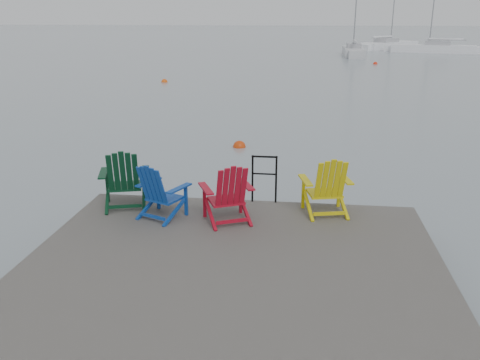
# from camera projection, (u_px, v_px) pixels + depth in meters

# --- Properties ---
(ground) EXTENTS (400.00, 400.00, 0.00)m
(ground) POSITION_uv_depth(u_px,v_px,m) (233.00, 291.00, 7.43)
(ground) COLOR gray
(ground) RESTS_ON ground
(dock) EXTENTS (6.00, 5.00, 1.40)m
(dock) POSITION_uv_depth(u_px,v_px,m) (233.00, 270.00, 7.33)
(dock) COLOR #2D2B28
(dock) RESTS_ON ground
(handrail) EXTENTS (0.48, 0.04, 0.90)m
(handrail) POSITION_uv_depth(u_px,v_px,m) (264.00, 174.00, 9.39)
(handrail) COLOR black
(handrail) RESTS_ON dock
(chair_green) EXTENTS (1.03, 0.98, 1.10)m
(chair_green) POSITION_uv_depth(u_px,v_px,m) (124.00, 178.00, 9.12)
(chair_green) COLOR black
(chair_green) RESTS_ON dock
(chair_blue) EXTENTS (0.95, 0.91, 0.98)m
(chair_blue) POSITION_uv_depth(u_px,v_px,m) (160.00, 191.00, 8.66)
(chair_blue) COLOR navy
(chair_blue) RESTS_ON dock
(chair_red) EXTENTS (1.02, 0.98, 1.04)m
(chair_red) POSITION_uv_depth(u_px,v_px,m) (228.00, 193.00, 8.47)
(chair_red) COLOR #A00B1E
(chair_red) RESTS_ON dock
(chair_yellow) EXTENTS (0.97, 0.91, 1.06)m
(chair_yellow) POSITION_uv_depth(u_px,v_px,m) (327.00, 186.00, 8.80)
(chair_yellow) COLOR #CBBA0B
(chair_yellow) RESTS_ON dock
(sailboat_near) EXTENTS (2.01, 7.19, 10.04)m
(sailboat_near) POSITION_uv_depth(u_px,v_px,m) (353.00, 52.00, 50.17)
(sailboat_near) COLOR silver
(sailboat_near) RESTS_ON ground
(sailboat_mid) EXTENTS (8.01, 8.74, 12.88)m
(sailboat_mid) POSITION_uv_depth(u_px,v_px,m) (388.00, 46.00, 60.37)
(sailboat_mid) COLOR white
(sailboat_mid) RESTS_ON ground
(sailboat_far) EXTENTS (8.82, 4.43, 11.78)m
(sailboat_far) POSITION_uv_depth(u_px,v_px,m) (433.00, 49.00, 54.42)
(sailboat_far) COLOR white
(sailboat_far) RESTS_ON ground
(buoy_a) EXTENTS (0.39, 0.39, 0.39)m
(buoy_a) POSITION_uv_depth(u_px,v_px,m) (239.00, 147.00, 15.55)
(buoy_a) COLOR #C0360B
(buoy_a) RESTS_ON ground
(buoy_b) EXTENTS (0.38, 0.38, 0.38)m
(buoy_b) POSITION_uv_depth(u_px,v_px,m) (164.00, 82.00, 30.58)
(buoy_b) COLOR #E0500D
(buoy_b) RESTS_ON ground
(buoy_d) EXTENTS (0.36, 0.36, 0.36)m
(buoy_d) POSITION_uv_depth(u_px,v_px,m) (375.00, 64.00, 41.81)
(buoy_d) COLOR red
(buoy_d) RESTS_ON ground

